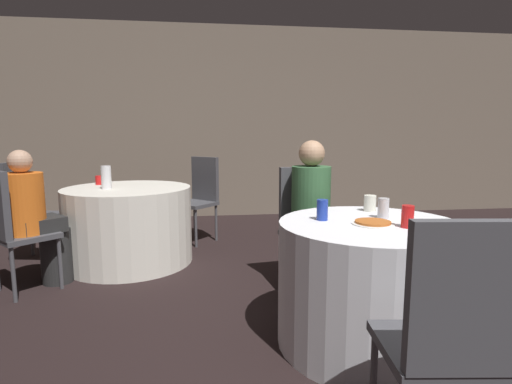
# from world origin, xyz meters

# --- Properties ---
(ground_plane) EXTENTS (16.00, 16.00, 0.00)m
(ground_plane) POSITION_xyz_m (0.00, 0.00, 0.00)
(ground_plane) COLOR black
(wall_back) EXTENTS (16.00, 0.06, 2.80)m
(wall_back) POSITION_xyz_m (0.00, 4.05, 1.40)
(wall_back) COLOR #7A6B5B
(wall_back) RESTS_ON ground_plane
(table_near) EXTENTS (1.06, 1.06, 0.73)m
(table_near) POSITION_xyz_m (-0.06, 0.13, 0.37)
(table_near) COLOR silver
(table_near) RESTS_ON ground_plane
(table_far) EXTENTS (1.19, 1.19, 0.73)m
(table_far) POSITION_xyz_m (-1.73, 1.88, 0.37)
(table_far) COLOR white
(table_far) RESTS_ON ground_plane
(chair_near_north) EXTENTS (0.46, 0.46, 0.97)m
(chair_near_north) POSITION_xyz_m (-0.20, 1.07, 0.57)
(chair_near_north) COLOR #47474C
(chair_near_north) RESTS_ON ground_plane
(chair_near_south) EXTENTS (0.44, 0.45, 0.97)m
(chair_near_south) POSITION_xyz_m (-0.17, -0.81, 0.57)
(chair_near_south) COLOR #47474C
(chair_near_south) RESTS_ON ground_plane
(chair_far_northeast) EXTENTS (0.56, 0.56, 0.97)m
(chair_far_northeast) POSITION_xyz_m (-1.05, 2.63, 0.57)
(chair_far_northeast) COLOR #47474C
(chair_far_northeast) RESTS_ON ground_plane
(chair_far_west) EXTENTS (0.47, 0.46, 0.97)m
(chair_far_west) POSITION_xyz_m (-2.73, 2.06, 0.57)
(chair_far_west) COLOR #47474C
(chair_far_west) RESTS_ON ground_plane
(chair_far_southwest) EXTENTS (0.57, 0.57, 0.97)m
(chair_far_southwest) POSITION_xyz_m (-2.47, 1.19, 0.57)
(chair_far_southwest) COLOR #47474C
(chair_far_southwest) RESTS_ON ground_plane
(person_green_jacket) EXTENTS (0.33, 0.49, 1.19)m
(person_green_jacket) POSITION_xyz_m (-0.18, 0.90, 0.59)
(person_green_jacket) COLOR #33384C
(person_green_jacket) RESTS_ON ground_plane
(person_orange_shirt) EXTENTS (0.45, 0.44, 1.12)m
(person_orange_shirt) POSITION_xyz_m (-2.34, 1.31, 0.55)
(person_orange_shirt) COLOR #282828
(person_orange_shirt) RESTS_ON ground_plane
(pizza_plate_near) EXTENTS (0.24, 0.24, 0.02)m
(pizza_plate_near) POSITION_xyz_m (-0.06, 0.10, 0.74)
(pizza_plate_near) COLOR white
(pizza_plate_near) RESTS_ON table_near
(soda_can_silver) EXTENTS (0.07, 0.07, 0.12)m
(soda_can_silver) POSITION_xyz_m (0.06, 0.24, 0.79)
(soda_can_silver) COLOR silver
(soda_can_silver) RESTS_ON table_near
(soda_can_red) EXTENTS (0.07, 0.07, 0.12)m
(soda_can_red) POSITION_xyz_m (0.08, -0.01, 0.79)
(soda_can_red) COLOR red
(soda_can_red) RESTS_ON table_near
(soda_can_blue) EXTENTS (0.07, 0.07, 0.12)m
(soda_can_blue) POSITION_xyz_m (-0.32, 0.24, 0.79)
(soda_can_blue) COLOR #1E38A5
(soda_can_blue) RESTS_ON table_near
(cup_near) EXTENTS (0.08, 0.08, 0.11)m
(cup_near) POSITION_xyz_m (0.07, 0.46, 0.78)
(cup_near) COLOR silver
(cup_near) RESTS_ON table_near
(bottle_far) EXTENTS (0.09, 0.09, 0.21)m
(bottle_far) POSITION_xyz_m (-1.90, 1.80, 0.84)
(bottle_far) COLOR white
(bottle_far) RESTS_ON table_far
(cup_far) EXTENTS (0.07, 0.07, 0.09)m
(cup_far) POSITION_xyz_m (-2.05, 2.14, 0.78)
(cup_far) COLOR red
(cup_far) RESTS_ON table_far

